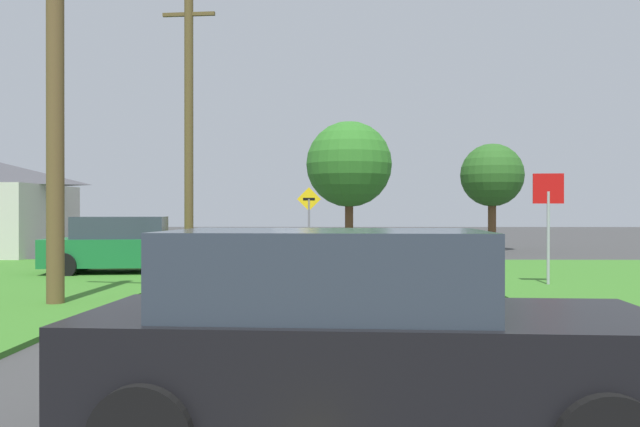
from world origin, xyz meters
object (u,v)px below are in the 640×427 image
object	(u,v)px
parked_car_near_building	(126,246)
utility_pole_near	(55,99)
direction_sign	(309,214)
oak_tree_left	(492,176)
stop_sign	(548,208)
utility_pole_mid	(189,125)
car_behind_on_main_road	(358,340)
pine_tree_center	(349,164)

from	to	relation	value
parked_car_near_building	utility_pole_near	distance (m)	7.05
direction_sign	oak_tree_left	xyz separation A→B (m)	(8.07, 4.84, 1.70)
parked_car_near_building	oak_tree_left	xyz separation A→B (m)	(12.94, 11.72, 2.57)
stop_sign	utility_pole_mid	size ratio (longest dim) A/B	0.29
utility_pole_mid	direction_sign	bearing A→B (deg)	34.56
stop_sign	parked_car_near_building	xyz separation A→B (m)	(-10.72, 2.95, -1.03)
parked_car_near_building	oak_tree_left	world-z (taller)	oak_tree_left
car_behind_on_main_road	utility_pole_near	distance (m)	9.44
oak_tree_left	pine_tree_center	xyz separation A→B (m)	(-6.42, 0.10, 0.52)
pine_tree_center	oak_tree_left	bearing A→B (deg)	-0.94
car_behind_on_main_road	oak_tree_left	bearing A→B (deg)	77.85
utility_pole_mid	direction_sign	size ratio (longest dim) A/B	3.42
car_behind_on_main_road	parked_car_near_building	bearing A→B (deg)	116.89
parked_car_near_building	car_behind_on_main_road	size ratio (longest dim) A/B	1.07
car_behind_on_main_road	oak_tree_left	world-z (taller)	oak_tree_left
utility_pole_near	oak_tree_left	world-z (taller)	utility_pole_near
parked_car_near_building	direction_sign	bearing A→B (deg)	47.03
car_behind_on_main_road	oak_tree_left	size ratio (longest dim) A/B	0.89
utility_pole_mid	oak_tree_left	xyz separation A→B (m)	(12.06, 7.59, -1.33)
oak_tree_left	pine_tree_center	bearing A→B (deg)	179.06
parked_car_near_building	car_behind_on_main_road	distance (m)	14.79
utility_pole_near	direction_sign	bearing A→B (deg)	72.27
parked_car_near_building	utility_pole_near	xyz separation A→B (m)	(0.64, -6.33, 3.02)
direction_sign	pine_tree_center	xyz separation A→B (m)	(1.66, 4.95, 2.22)
utility_pole_near	utility_pole_mid	xyz separation A→B (m)	(0.24, 10.46, 0.88)
stop_sign	parked_car_near_building	bearing A→B (deg)	-9.23
parked_car_near_building	oak_tree_left	size ratio (longest dim) A/B	0.96
parked_car_near_building	direction_sign	xyz separation A→B (m)	(4.86, 6.88, 0.87)
stop_sign	utility_pole_near	bearing A→B (deg)	24.72
oak_tree_left	utility_pole_mid	bearing A→B (deg)	-147.81
utility_pole_near	oak_tree_left	xyz separation A→B (m)	(12.30, 18.05, -0.45)
direction_sign	oak_tree_left	distance (m)	9.57
stop_sign	car_behind_on_main_road	xyz separation A→B (m)	(-4.83, -10.62, -1.04)
stop_sign	pine_tree_center	world-z (taller)	pine_tree_center
utility_pole_mid	pine_tree_center	xyz separation A→B (m)	(5.64, 7.70, -0.81)
stop_sign	car_behind_on_main_road	size ratio (longest dim) A/B	0.62
stop_sign	utility_pole_near	distance (m)	10.81
utility_pole_near	direction_sign	distance (m)	14.03
direction_sign	oak_tree_left	bearing A→B (deg)	30.97
stop_sign	direction_sign	distance (m)	11.44
direction_sign	pine_tree_center	distance (m)	5.67
oak_tree_left	pine_tree_center	size ratio (longest dim) A/B	0.82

